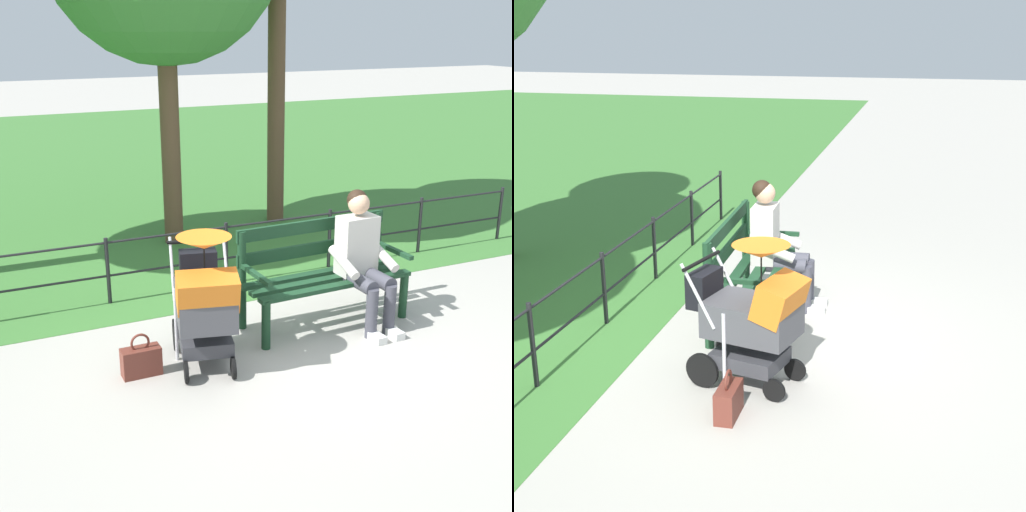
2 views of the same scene
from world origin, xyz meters
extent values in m
plane|color=#ADA89E|center=(0.00, 0.00, 0.00)|extent=(60.00, 60.00, 0.00)
cube|color=#193D23|center=(-0.46, -0.18, 0.45)|extent=(1.60, 0.16, 0.04)
cube|color=#193D23|center=(-0.46, 0.00, 0.45)|extent=(1.60, 0.16, 0.04)
cube|color=#193D23|center=(-0.47, 0.18, 0.45)|extent=(1.60, 0.16, 0.04)
cube|color=#193D23|center=(-0.45, -0.28, 0.67)|extent=(1.60, 0.09, 0.12)
cube|color=#193D23|center=(-0.45, -0.28, 0.90)|extent=(1.60, 0.09, 0.12)
cylinder|color=#193D23|center=(-1.22, 0.17, 0.23)|extent=(0.08, 0.08, 0.45)
cylinder|color=#193D23|center=(-1.20, -0.31, 0.47)|extent=(0.08, 0.08, 0.95)
cube|color=#193D23|center=(-1.21, -0.03, 0.63)|extent=(0.07, 0.56, 0.04)
cylinder|color=#193D23|center=(0.28, 0.23, 0.23)|extent=(0.08, 0.08, 0.45)
cylinder|color=#193D23|center=(0.30, -0.25, 0.47)|extent=(0.08, 0.08, 0.95)
cube|color=#193D23|center=(0.29, 0.03, 0.63)|extent=(0.07, 0.56, 0.04)
cylinder|color=#42424C|center=(-0.88, 0.22, 0.47)|extent=(0.15, 0.40, 0.14)
cylinder|color=#42424C|center=(-0.68, 0.22, 0.47)|extent=(0.15, 0.40, 0.14)
cylinder|color=#42424C|center=(-0.88, 0.42, 0.24)|extent=(0.11, 0.11, 0.47)
cylinder|color=#42424C|center=(-0.68, 0.42, 0.24)|extent=(0.11, 0.11, 0.47)
cube|color=silver|center=(-0.89, 0.50, 0.04)|extent=(0.11, 0.22, 0.07)
cube|color=silver|center=(-0.69, 0.50, 0.04)|extent=(0.11, 0.22, 0.07)
cube|color=beige|center=(-0.77, 0.00, 0.75)|extent=(0.37, 0.23, 0.56)
cylinder|color=beige|center=(-0.99, 0.11, 0.65)|extent=(0.11, 0.43, 0.23)
cylinder|color=beige|center=(-0.55, 0.13, 0.65)|extent=(0.11, 0.43, 0.23)
sphere|color=tan|center=(-0.77, 0.00, 1.15)|extent=(0.20, 0.20, 0.20)
sphere|color=black|center=(-0.77, -0.03, 1.18)|extent=(0.19, 0.19, 0.19)
cylinder|color=black|center=(0.56, 0.02, 0.14)|extent=(0.10, 0.28, 0.28)
cylinder|color=black|center=(1.01, -0.09, 0.14)|extent=(0.10, 0.28, 0.28)
cylinder|color=black|center=(0.75, 0.59, 0.09)|extent=(0.07, 0.18, 0.18)
cylinder|color=black|center=(1.11, 0.50, 0.09)|extent=(0.07, 0.18, 0.18)
cube|color=#38383D|center=(0.86, 0.25, 0.22)|extent=(0.53, 0.61, 0.12)
cylinder|color=silver|center=(0.61, 0.21, 0.33)|extent=(0.03, 0.03, 0.65)
cylinder|color=silver|center=(1.06, 0.10, 0.33)|extent=(0.03, 0.03, 0.65)
cube|color=#47474C|center=(0.86, 0.27, 0.55)|extent=(0.61, 0.77, 0.28)
cube|color=orange|center=(0.92, 0.51, 0.75)|extent=(0.54, 0.41, 0.33)
cylinder|color=black|center=(0.76, -0.15, 0.95)|extent=(0.51, 0.15, 0.03)
cylinder|color=silver|center=(0.56, 0.00, 0.75)|extent=(0.10, 0.30, 0.49)
cylinder|color=silver|center=(1.00, -0.11, 0.75)|extent=(0.10, 0.30, 0.49)
cone|color=orange|center=(0.88, 0.35, 1.10)|extent=(0.53, 0.53, 0.10)
cylinder|color=black|center=(0.88, 0.35, 0.92)|extent=(0.01, 0.01, 0.30)
cube|color=black|center=(0.76, -0.14, 0.73)|extent=(0.35, 0.23, 0.28)
cube|color=brown|center=(1.41, 0.23, 0.12)|extent=(0.32, 0.14, 0.24)
torus|color=brown|center=(1.41, 0.23, 0.29)|extent=(0.16, 0.02, 0.16)
cylinder|color=black|center=(-3.87, -1.36, 0.35)|extent=(0.04, 0.04, 0.70)
cylinder|color=black|center=(-2.58, -1.36, 0.35)|extent=(0.04, 0.04, 0.70)
cylinder|color=black|center=(-1.29, -1.36, 0.35)|extent=(0.04, 0.04, 0.70)
cylinder|color=black|center=(0.00, -1.36, 0.35)|extent=(0.04, 0.04, 0.70)
cylinder|color=black|center=(1.29, -1.36, 0.35)|extent=(0.04, 0.04, 0.70)
cylinder|color=black|center=(0.00, -1.36, 0.65)|extent=(7.74, 0.02, 0.02)
cylinder|color=black|center=(0.00, -1.36, 0.30)|extent=(7.74, 0.02, 0.02)
camera|label=1|loc=(2.63, 5.10, 2.74)|focal=47.77mm
camera|label=2|loc=(6.02, 1.56, 2.76)|focal=52.56mm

